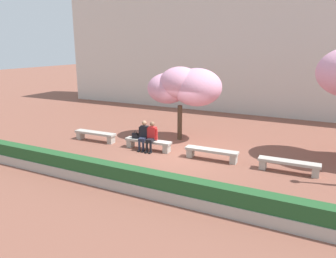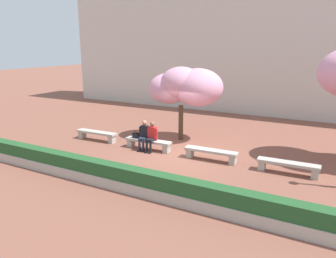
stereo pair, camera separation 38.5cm
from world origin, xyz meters
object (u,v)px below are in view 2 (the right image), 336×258
stone_bench_center (211,153)px  person_seated_right (152,135)px  stone_bench_near_east (288,166)px  cherry_tree_main (185,87)px  stone_bench_near_west (148,143)px  handbag (136,135)px  person_seated_left (144,134)px  stone_bench_west_end (97,134)px

stone_bench_center → person_seated_right: bearing=-178.9°
stone_bench_near_east → cherry_tree_main: bearing=156.2°
stone_bench_center → cherry_tree_main: 3.95m
stone_bench_near_west → cherry_tree_main: (0.67, 2.30, 2.27)m
stone_bench_near_west → stone_bench_center: (2.95, 0.00, 0.00)m
handbag → cherry_tree_main: size_ratio=0.09×
stone_bench_near_east → person_seated_right: 5.70m
person_seated_left → handbag: person_seated_left is taller
stone_bench_west_end → person_seated_left: (2.76, -0.05, 0.39)m
person_seated_left → person_seated_right: (0.40, -0.00, 0.00)m
stone_bench_west_end → cherry_tree_main: cherry_tree_main is taller
handbag → stone_bench_center: bearing=0.1°
person_seated_right → handbag: (-0.86, 0.05, -0.12)m
stone_bench_near_east → handbag: size_ratio=6.38×
stone_bench_center → person_seated_right: (-2.74, -0.05, 0.39)m
person_seated_right → stone_bench_west_end: bearing=179.0°
stone_bench_west_end → cherry_tree_main: bearing=32.4°
person_seated_left → cherry_tree_main: bearing=69.9°
stone_bench_west_end → stone_bench_near_west: 2.95m
stone_bench_west_end → stone_bench_center: (5.90, -0.00, 0.00)m
stone_bench_west_end → stone_bench_near_east: bearing=-0.0°
person_seated_right → stone_bench_near_east: bearing=0.5°
stone_bench_center → stone_bench_near_east: bearing=-0.0°
stone_bench_center → person_seated_left: bearing=-179.0°
stone_bench_center → stone_bench_near_east: (2.95, -0.00, 0.00)m
person_seated_left → person_seated_right: 0.40m
stone_bench_near_west → stone_bench_center: size_ratio=1.00×
stone_bench_center → handbag: handbag is taller
stone_bench_west_end → handbag: size_ratio=6.38×
stone_bench_west_end → stone_bench_center: size_ratio=1.00×
person_seated_right → handbag: 0.87m
stone_bench_near_west → cherry_tree_main: 3.30m
stone_bench_west_end → stone_bench_near_west: size_ratio=1.00×
stone_bench_near_west → cherry_tree_main: bearing=73.8°
stone_bench_west_end → person_seated_left: 2.79m
stone_bench_near_west → stone_bench_center: bearing=0.0°
stone_bench_near_west → person_seated_right: bearing=-14.3°
person_seated_left → cherry_tree_main: size_ratio=0.35×
stone_bench_center → handbag: size_ratio=6.38×
stone_bench_west_end → person_seated_right: size_ratio=1.68×
stone_bench_near_east → person_seated_right: bearing=-179.5°
stone_bench_near_west → person_seated_right: person_seated_right is taller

